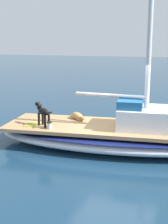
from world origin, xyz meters
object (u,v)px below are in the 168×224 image
at_px(dog_black, 43,112).
at_px(deck_towel, 32,124).
at_px(sailboat_main, 115,136).
at_px(dog_tan, 78,116).
at_px(deck_winch, 50,126).

bearing_deg(dog_black, deck_towel, -89.39).
bearing_deg(sailboat_main, deck_towel, -72.33).
height_order(dog_black, deck_towel, dog_black).
xyz_separation_m(dog_black, deck_towel, (0.00, -0.37, -0.41)).
distance_m(dog_tan, deck_towel, 1.53).
bearing_deg(dog_black, sailboat_main, 110.57).
xyz_separation_m(sailboat_main, dog_black, (0.76, -2.02, 0.75)).
distance_m(dog_black, deck_towel, 0.55).
xyz_separation_m(deck_winch, deck_towel, (-0.22, -0.70, -0.08)).
distance_m(sailboat_main, dog_black, 2.29).
relative_size(sailboat_main, dog_black, 8.89).
bearing_deg(deck_towel, sailboat_main, 107.67).
height_order(sailboat_main, dog_tan, dog_tan).
relative_size(dog_black, deck_towel, 1.51).
xyz_separation_m(dog_tan, deck_winch, (1.34, -0.33, -0.01)).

